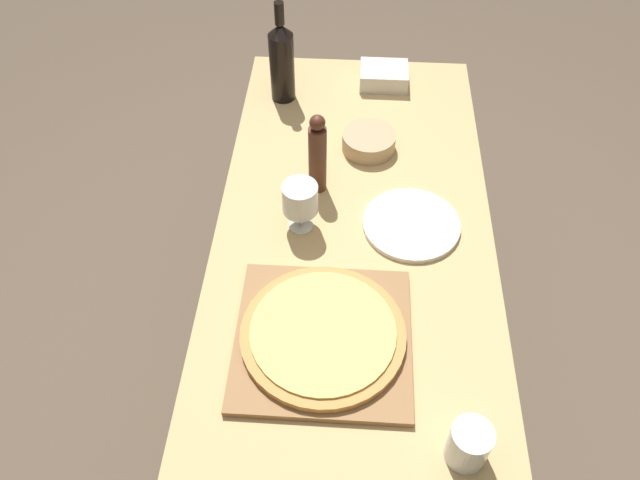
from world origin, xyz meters
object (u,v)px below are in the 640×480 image
wine_bottle (282,61)px  wine_glass (300,199)px  pepper_mill (317,155)px  pizza (323,333)px  small_bowl (369,142)px

wine_bottle → wine_glass: (0.10, -0.54, -0.03)m
pepper_mill → wine_bottle: bearing=108.5°
pizza → pepper_mill: 0.49m
wine_glass → small_bowl: (0.17, 0.31, -0.07)m
pepper_mill → small_bowl: 0.23m
pepper_mill → wine_glass: pepper_mill is taller
wine_glass → pizza: bearing=-77.2°
pepper_mill → wine_glass: size_ratio=1.71×
wine_glass → small_bowl: bearing=61.6°
pizza → wine_bottle: wine_bottle is taller
wine_bottle → small_bowl: 0.37m
wine_bottle → small_bowl: size_ratio=2.08×
pepper_mill → wine_glass: bearing=-103.0°
pepper_mill → wine_glass: (-0.03, -0.14, -0.02)m
pizza → wine_bottle: size_ratio=1.15×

